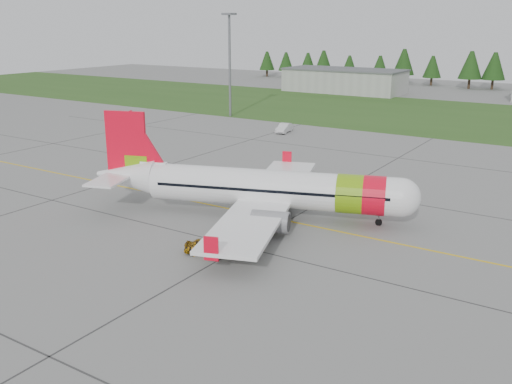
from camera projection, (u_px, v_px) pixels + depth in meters
The scene contains 9 objects.
ground at pixel (155, 226), 54.32m from camera, with size 320.00×320.00×0.00m, color gray.
aircraft at pixel (265, 188), 56.16m from camera, with size 31.95×30.29×10.01m.
follow_me_car at pixel (207, 233), 47.12m from camera, with size 1.53×1.30×3.81m, color orange.
service_van at pixel (284, 119), 99.64m from camera, with size 1.70×1.61×4.89m, color silver.
grass_strip at pixel (419, 114), 120.49m from camera, with size 320.00×50.00×0.03m, color #30561E.
taxi_guideline at pixel (206, 204), 60.77m from camera, with size 120.00×0.25×0.02m, color gold.
hangar_west at pixel (344, 81), 157.74m from camera, with size 32.00×14.00×6.00m, color #A8A8A3.
floodlight_mast at pixel (230, 67), 114.81m from camera, with size 0.50×0.50×20.00m, color slate.
treeline at pixel (480, 72), 164.26m from camera, with size 160.00×8.00×10.00m, color #1C3F14, non-canonical shape.
Camera 1 is at (35.70, -37.86, 18.58)m, focal length 40.00 mm.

